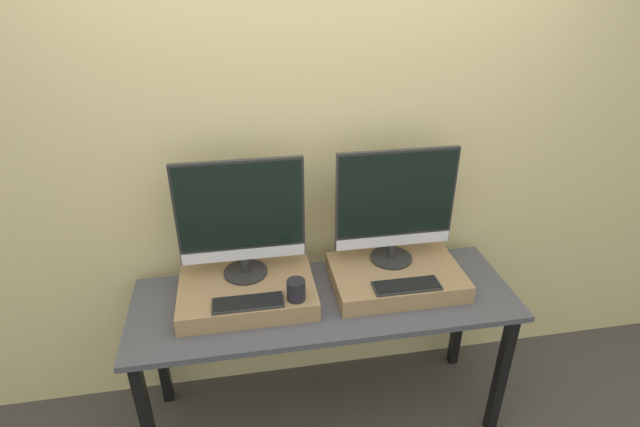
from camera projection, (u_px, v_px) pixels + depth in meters
name	position (u px, v px, depth m)	size (l,w,h in m)	color
wall_back	(312.00, 167.00, 2.45)	(8.00, 0.04, 2.60)	#DBC684
workbench	(325.00, 312.00, 2.41)	(1.81, 0.61, 0.78)	#47474C
wooden_riser_left	(247.00, 292.00, 2.33)	(0.62, 0.42, 0.09)	#99754C
monitor_left	(241.00, 217.00, 2.24)	(0.58, 0.21, 0.58)	#282828
keyboard_left	(248.00, 303.00, 2.18)	(0.31, 0.11, 0.01)	#2D2D2D
mug	(296.00, 290.00, 2.19)	(0.08, 0.08, 0.10)	black
wooden_riser_right	(396.00, 277.00, 2.44)	(0.62, 0.42, 0.09)	#99754C
monitor_right	(395.00, 204.00, 2.35)	(0.58, 0.21, 0.58)	#282828
keyboard_right	(407.00, 286.00, 2.29)	(0.31, 0.11, 0.01)	#2D2D2D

